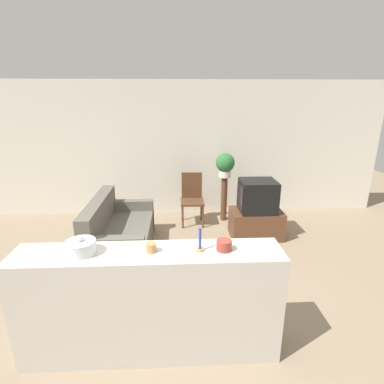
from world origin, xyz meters
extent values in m
plane|color=gray|center=(0.00, 0.00, 0.00)|extent=(14.00, 14.00, 0.00)
cube|color=silver|center=(0.00, 3.43, 1.35)|extent=(9.00, 0.06, 2.70)
cube|color=#605B51|center=(-0.62, 1.67, 0.21)|extent=(0.88, 1.64, 0.43)
cube|color=#605B51|center=(-0.96, 1.67, 0.65)|extent=(0.20, 1.64, 0.44)
cube|color=#605B51|center=(-0.62, 0.93, 0.30)|extent=(0.88, 0.16, 0.61)
cube|color=#605B51|center=(-0.62, 2.41, 0.30)|extent=(0.88, 0.16, 0.61)
cube|color=brown|center=(1.64, 2.11, 0.24)|extent=(0.89, 0.57, 0.49)
cube|color=black|center=(1.64, 2.11, 0.76)|extent=(0.60, 0.54, 0.54)
cube|color=black|center=(1.33, 2.11, 0.76)|extent=(0.02, 0.44, 0.42)
cube|color=brown|center=(0.54, 2.70, 0.46)|extent=(0.44, 0.44, 0.04)
cube|color=brown|center=(0.54, 2.90, 0.73)|extent=(0.40, 0.04, 0.51)
cylinder|color=brown|center=(0.35, 2.51, 0.22)|extent=(0.04, 0.04, 0.44)
cylinder|color=brown|center=(0.73, 2.51, 0.22)|extent=(0.04, 0.04, 0.44)
cylinder|color=brown|center=(0.35, 2.89, 0.22)|extent=(0.04, 0.04, 0.44)
cylinder|color=brown|center=(0.73, 2.89, 0.22)|extent=(0.04, 0.04, 0.44)
cylinder|color=brown|center=(1.18, 2.89, 0.45)|extent=(0.12, 0.12, 0.89)
cylinder|color=white|center=(1.18, 2.89, 0.96)|extent=(0.24, 0.24, 0.13)
sphere|color=#2D7033|center=(1.18, 2.89, 1.17)|extent=(0.36, 0.36, 0.36)
cube|color=beige|center=(0.00, -0.33, 0.54)|extent=(2.39, 0.44, 1.08)
cylinder|color=silver|center=(-0.57, -0.33, 1.13)|extent=(0.26, 0.26, 0.12)
sphere|color=silver|center=(-0.57, -0.33, 1.22)|extent=(0.06, 0.06, 0.06)
cylinder|color=#C6844C|center=(0.03, -0.33, 1.12)|extent=(0.09, 0.09, 0.08)
cylinder|color=#B7933D|center=(0.46, -0.33, 1.09)|extent=(0.07, 0.07, 0.02)
cylinder|color=#2D3D9E|center=(0.46, -0.33, 1.19)|extent=(0.02, 0.02, 0.19)
cylinder|color=#99382D|center=(0.67, -0.33, 1.12)|extent=(0.14, 0.14, 0.09)
camera|label=1|loc=(0.27, -2.69, 2.37)|focal=28.00mm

